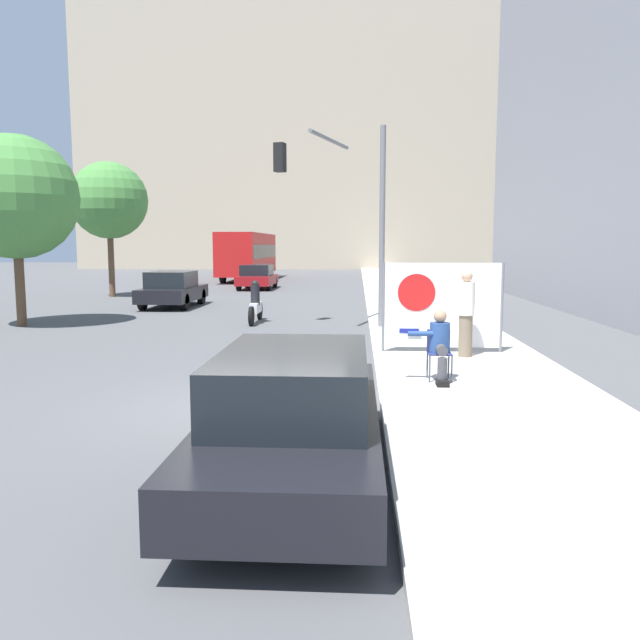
% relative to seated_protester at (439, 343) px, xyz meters
% --- Properties ---
extents(ground_plane, '(160.00, 160.00, 0.00)m').
position_rel_seated_protester_xyz_m(ground_plane, '(-2.83, -1.51, -0.79)').
color(ground_plane, '#4F4F51').
extents(sidewalk_curb, '(3.59, 90.00, 0.14)m').
position_rel_seated_protester_xyz_m(sidewalk_curb, '(0.75, 13.49, -0.72)').
color(sidewalk_curb, '#B7B2A8').
rests_on(sidewalk_curb, ground_plane).
extents(building_backdrop_far, '(52.00, 12.00, 29.63)m').
position_rel_seated_protester_xyz_m(building_backdrop_far, '(-4.83, 59.44, 14.02)').
color(building_backdrop_far, tan).
rests_on(building_backdrop_far, ground_plane).
extents(seated_protester, '(0.95, 0.77, 1.22)m').
position_rel_seated_protester_xyz_m(seated_protester, '(0.00, 0.00, 0.00)').
color(seated_protester, '#474C56').
rests_on(seated_protester, sidewalk_curb).
extents(jogger_on_sidewalk, '(0.34, 0.34, 1.79)m').
position_rel_seated_protester_xyz_m(jogger_on_sidewalk, '(0.86, 2.44, 0.26)').
color(jogger_on_sidewalk, '#756651').
rests_on(jogger_on_sidewalk, sidewalk_curb).
extents(protest_banner, '(2.60, 0.06, 1.94)m').
position_rel_seated_protester_xyz_m(protest_banner, '(0.42, 3.00, 0.37)').
color(protest_banner, slate).
rests_on(protest_banner, sidewalk_curb).
extents(traffic_light_pole, '(3.27, 3.03, 5.61)m').
position_rel_seated_protester_xyz_m(traffic_light_pole, '(-1.86, 7.59, 3.16)').
color(traffic_light_pole, slate).
rests_on(traffic_light_pole, sidewalk_curb).
extents(parked_car_curbside, '(1.71, 4.72, 1.38)m').
position_rel_seated_protester_xyz_m(parked_car_curbside, '(-2.04, -4.24, -0.10)').
color(parked_car_curbside, black).
rests_on(parked_car_curbside, ground_plane).
extents(car_on_road_nearest, '(1.85, 4.13, 1.43)m').
position_rel_seated_protester_xyz_m(car_on_road_nearest, '(-8.75, 13.79, -0.08)').
color(car_on_road_nearest, black).
rests_on(car_on_road_nearest, ground_plane).
extents(car_on_road_midblock, '(1.86, 4.12, 1.37)m').
position_rel_seated_protester_xyz_m(car_on_road_midblock, '(-7.04, 24.22, -0.10)').
color(car_on_road_midblock, maroon).
rests_on(car_on_road_midblock, ground_plane).
extents(city_bus_on_road, '(2.51, 10.96, 3.29)m').
position_rel_seated_protester_xyz_m(city_bus_on_road, '(-9.17, 33.43, 1.09)').
color(city_bus_on_road, red).
rests_on(city_bus_on_road, ground_plane).
extents(motorcycle_on_road, '(0.28, 2.25, 1.35)m').
position_rel_seated_protester_xyz_m(motorcycle_on_road, '(-4.63, 8.96, -0.23)').
color(motorcycle_on_road, silver).
rests_on(motorcycle_on_road, ground_plane).
extents(street_tree_near_curb, '(3.69, 3.69, 5.72)m').
position_rel_seated_protester_xyz_m(street_tree_near_curb, '(-11.61, 7.70, 3.07)').
color(street_tree_near_curb, brown).
rests_on(street_tree_near_curb, ground_plane).
extents(street_tree_midblock, '(3.60, 3.60, 6.35)m').
position_rel_seated_protester_xyz_m(street_tree_midblock, '(-13.12, 18.55, 3.74)').
color(street_tree_midblock, brown).
rests_on(street_tree_midblock, ground_plane).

